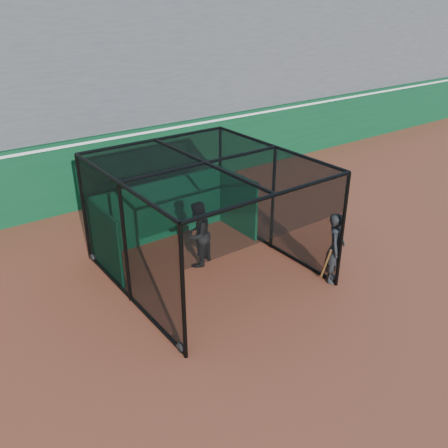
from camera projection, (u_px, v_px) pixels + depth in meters
ground at (236, 320)px, 11.06m from camera, size 120.00×120.00×0.00m
outfield_wall at (89, 170)px, 16.66m from camera, size 50.00×0.50×2.50m
grandstand at (40, 64)px, 18.01m from camera, size 50.00×7.85×8.95m
batting_cage at (206, 220)px, 12.38m from camera, size 4.73×5.24×3.11m
batter at (198, 234)px, 12.97m from camera, size 1.14×1.05×1.87m
on_deck_player at (335, 248)px, 12.23m from camera, size 0.84×0.77×1.93m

